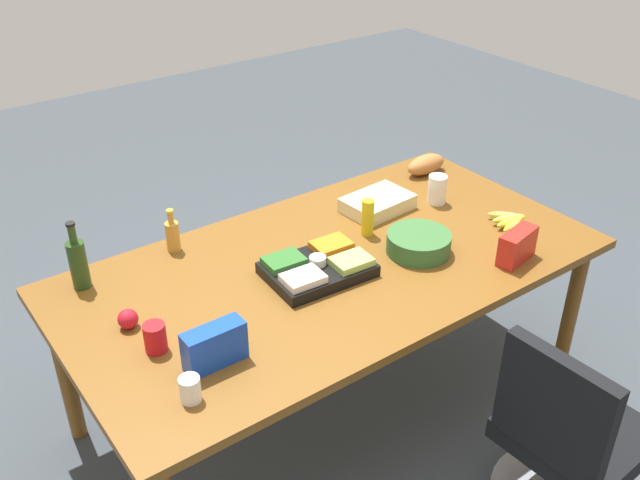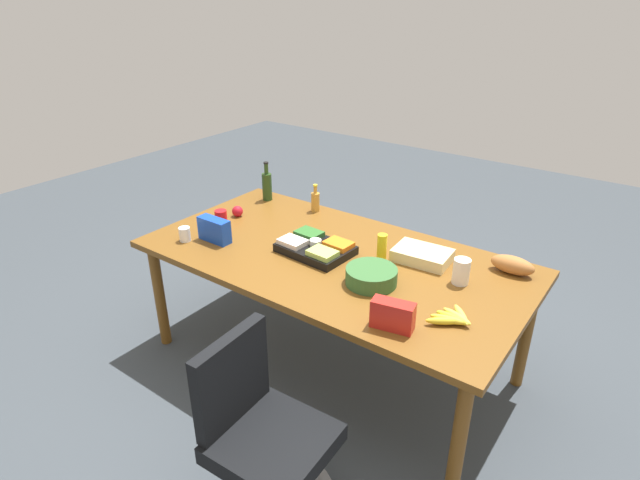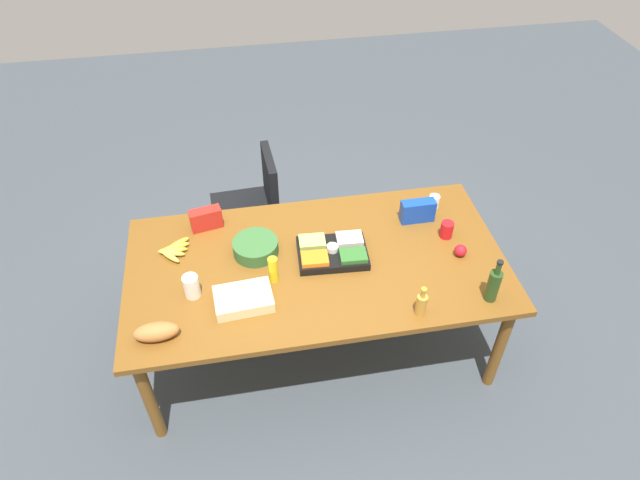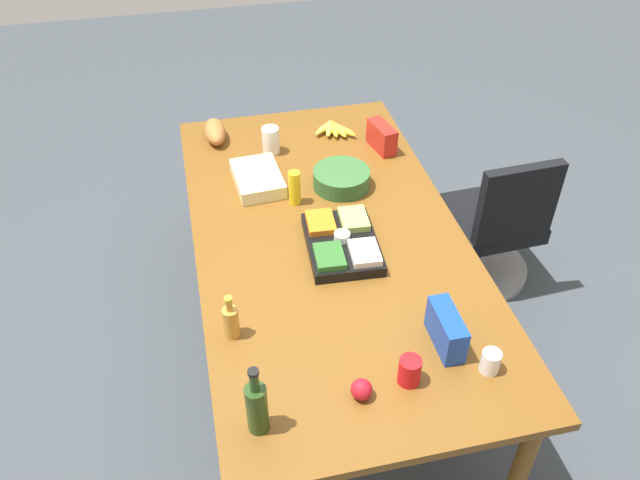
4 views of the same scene
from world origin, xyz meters
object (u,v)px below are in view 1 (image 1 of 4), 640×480
at_px(veggie_tray, 318,267).
at_px(apple_red, 128,319).
at_px(chip_bag_red, 517,246).
at_px(salad_bowl, 419,243).
at_px(office_chair, 566,452).
at_px(banana_bunch, 511,221).
at_px(dressing_bottle, 173,235).
at_px(chip_bag_blue, 215,346).
at_px(mustard_bottle, 368,217).
at_px(conference_table, 332,276).
at_px(paper_cup, 190,389).
at_px(red_solo_cup, 155,338).
at_px(wine_bottle, 78,262).
at_px(mayo_jar, 437,190).
at_px(sheet_cake, 377,203).
at_px(bread_loaf, 426,165).

xyz_separation_m(veggie_tray, apple_red, (0.77, -0.13, 0.00)).
bearing_deg(chip_bag_red, apple_red, -19.30).
relative_size(apple_red, salad_bowl, 0.27).
relative_size(office_chair, banana_bunch, 3.75).
height_order(chip_bag_red, dressing_bottle, dressing_bottle).
xyz_separation_m(apple_red, banana_bunch, (-1.72, 0.32, -0.01)).
height_order(office_chair, banana_bunch, office_chair).
relative_size(salad_bowl, chip_bag_blue, 1.26).
bearing_deg(salad_bowl, office_chair, 89.55).
bearing_deg(mustard_bottle, chip_bag_red, 124.50).
bearing_deg(conference_table, office_chair, 108.65).
relative_size(chip_bag_red, paper_cup, 2.22).
xyz_separation_m(apple_red, dressing_bottle, (-0.38, -0.40, 0.04)).
bearing_deg(chip_bag_blue, red_solo_cup, -53.95).
height_order(chip_bag_blue, wine_bottle, wine_bottle).
height_order(mayo_jar, chip_bag_blue, chip_bag_blue).
bearing_deg(veggie_tray, red_solo_cup, 4.18).
bearing_deg(mustard_bottle, paper_cup, 23.22).
height_order(banana_bunch, chip_bag_blue, chip_bag_blue).
height_order(dressing_bottle, wine_bottle, wine_bottle).
bearing_deg(chip_bag_red, mustard_bottle, -55.50).
distance_m(paper_cup, salad_bowl, 1.24).
xyz_separation_m(mustard_bottle, sheet_cake, (-0.19, -0.15, -0.05)).
xyz_separation_m(salad_bowl, mustard_bottle, (0.08, -0.25, 0.04)).
bearing_deg(dressing_bottle, veggie_tray, 126.72).
bearing_deg(mustard_bottle, banana_bunch, 150.11).
relative_size(conference_table, mayo_jar, 15.96).
bearing_deg(office_chair, red_solo_cup, -38.15).
relative_size(office_chair, chip_bag_blue, 4.00).
xyz_separation_m(conference_table, bread_loaf, (-0.92, -0.41, 0.12)).
bearing_deg(veggie_tray, paper_cup, 24.77).
relative_size(conference_table, salad_bowl, 8.22).
relative_size(veggie_tray, salad_bowl, 1.58).
distance_m(office_chair, apple_red, 1.72).
height_order(mayo_jar, sheet_cake, mayo_jar).
height_order(red_solo_cup, mustard_bottle, mustard_bottle).
height_order(salad_bowl, bread_loaf, bread_loaf).
bearing_deg(paper_cup, conference_table, -155.95).
xyz_separation_m(veggie_tray, chip_bag_red, (-0.75, 0.40, 0.03)).
bearing_deg(apple_red, paper_cup, 91.19).
bearing_deg(dressing_bottle, mayo_jar, 164.03).
relative_size(conference_table, bread_loaf, 9.50).
distance_m(office_chair, salad_bowl, 1.01).
bearing_deg(banana_bunch, mustard_bottle, -29.89).
relative_size(banana_bunch, bread_loaf, 0.98).
height_order(dressing_bottle, sheet_cake, dressing_bottle).
xyz_separation_m(veggie_tray, salad_bowl, (-0.46, 0.11, 0.01)).
height_order(office_chair, bread_loaf, bread_loaf).
distance_m(veggie_tray, salad_bowl, 0.47).
distance_m(chip_bag_red, sheet_cake, 0.72).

